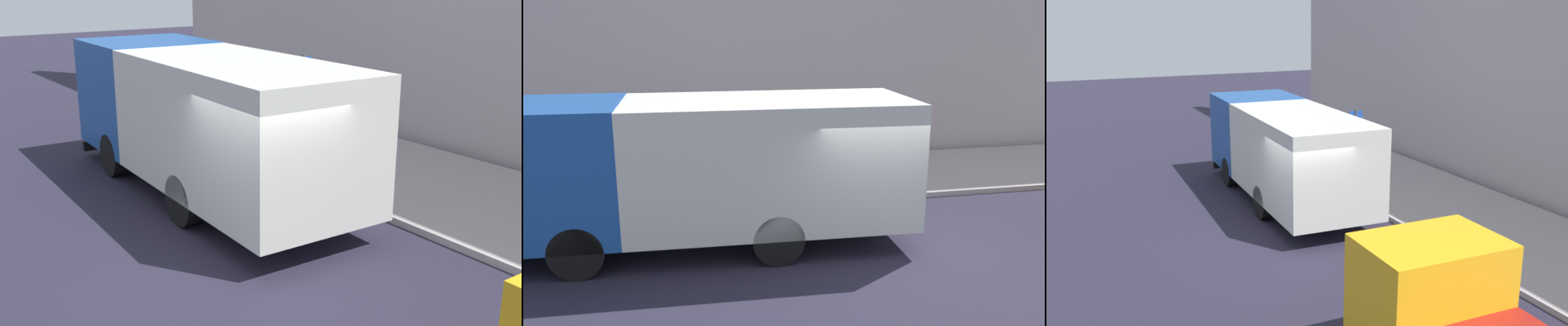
{
  "view_description": "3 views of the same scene",
  "coord_description": "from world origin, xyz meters",
  "views": [
    {
      "loc": [
        -5.09,
        -7.46,
        4.35
      ],
      "look_at": [
        0.96,
        1.04,
        1.21
      ],
      "focal_mm": 43.77,
      "sensor_mm": 36.0,
      "label": 1
    },
    {
      "loc": [
        -9.47,
        3.88,
        4.34
      ],
      "look_at": [
        0.69,
        1.69,
        1.69
      ],
      "focal_mm": 39.3,
      "sensor_mm": 36.0,
      "label": 2
    },
    {
      "loc": [
        -5.55,
        -12.71,
        5.63
      ],
      "look_at": [
        1.72,
        2.89,
        1.18
      ],
      "focal_mm": 40.73,
      "sensor_mm": 36.0,
      "label": 3
    }
  ],
  "objects": [
    {
      "name": "street_sign_post",
      "position": [
        3.42,
        2.97,
        1.65
      ],
      "size": [
        0.44,
        0.08,
        2.57
      ],
      "color": "#4C5156",
      "rests_on": "sidewalk"
    },
    {
      "name": "large_utility_truck",
      "position": [
        1.13,
        3.22,
        1.64
      ],
      "size": [
        2.9,
        8.19,
        2.87
      ],
      "rotation": [
        0.0,
        0.0,
        -0.04
      ],
      "color": "#1A4B97",
      "rests_on": "ground"
    },
    {
      "name": "traffic_cone_orange",
      "position": [
        3.23,
        7.75,
        0.51
      ],
      "size": [
        0.52,
        0.52,
        0.75
      ],
      "primitive_type": "cone",
      "color": "orange",
      "rests_on": "sidewalk"
    },
    {
      "name": "sidewalk",
      "position": [
        5.16,
        0.0,
        0.07
      ],
      "size": [
        4.33,
        30.0,
        0.13
      ],
      "primitive_type": "cube",
      "color": "#AAA2A1",
      "rests_on": "ground"
    },
    {
      "name": "ground",
      "position": [
        0.0,
        0.0,
        0.0
      ],
      "size": [
        80.0,
        80.0,
        0.0
      ],
      "primitive_type": "plane",
      "color": "#242132"
    },
    {
      "name": "pedestrian_walking",
      "position": [
        4.34,
        5.24,
        1.03
      ],
      "size": [
        0.49,
        0.49,
        1.7
      ],
      "rotation": [
        0.0,
        0.0,
        4.22
      ],
      "color": "brown",
      "rests_on": "sidewalk"
    }
  ]
}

